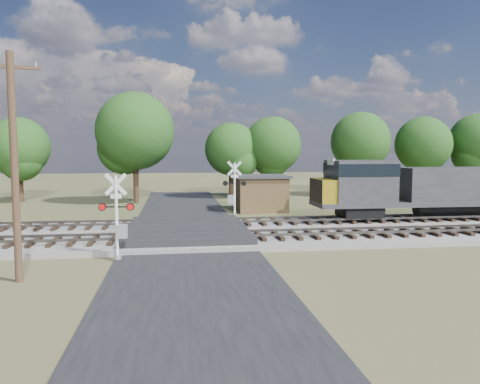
{
  "coord_description": "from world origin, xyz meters",
  "views": [
    {
      "loc": [
        -0.69,
        -27.3,
        5.14
      ],
      "look_at": [
        3.41,
        2.0,
        2.5
      ],
      "focal_mm": 35.0,
      "sensor_mm": 36.0,
      "label": 1
    }
  ],
  "objects": [
    {
      "name": "ground",
      "position": [
        0.0,
        0.0,
        0.0
      ],
      "size": [
        160.0,
        160.0,
        0.0
      ],
      "primitive_type": "plane",
      "color": "#394424",
      "rests_on": "ground"
    },
    {
      "name": "road",
      "position": [
        0.0,
        0.0,
        0.04
      ],
      "size": [
        7.0,
        60.0,
        0.08
      ],
      "primitive_type": "cube",
      "color": "black",
      "rests_on": "ground"
    },
    {
      "name": "track_far",
      "position": [
        3.12,
        3.0,
        0.41
      ],
      "size": [
        140.0,
        2.6,
        0.33
      ],
      "color": "black",
      "rests_on": "ballast_bed"
    },
    {
      "name": "treeline",
      "position": [
        3.6,
        20.91,
        6.26
      ],
      "size": [
        76.41,
        11.1,
        11.39
      ],
      "color": "black",
      "rests_on": "ground"
    },
    {
      "name": "track_near",
      "position": [
        3.12,
        -2.0,
        0.41
      ],
      "size": [
        140.0,
        2.6,
        0.33
      ],
      "color": "black",
      "rests_on": "ballast_bed"
    },
    {
      "name": "crossing_signal_far",
      "position": [
        3.61,
        6.97,
        1.81
      ],
      "size": [
        1.74,
        0.48,
        4.36
      ],
      "rotation": [
        0.0,
        0.0,
        2.94
      ],
      "color": "silver",
      "rests_on": "ground"
    },
    {
      "name": "ballast_bed",
      "position": [
        10.0,
        0.5,
        0.15
      ],
      "size": [
        140.0,
        10.0,
        0.3
      ],
      "primitive_type": "cube",
      "color": "gray",
      "rests_on": "ground"
    },
    {
      "name": "utility_pole",
      "position": [
        -6.78,
        -8.33,
        4.7
      ],
      "size": [
        2.13,
        0.65,
        8.86
      ],
      "rotation": [
        0.0,
        0.0,
        0.25
      ],
      "color": "#3D261B",
      "rests_on": "ground"
    },
    {
      "name": "crossing_signal_near",
      "position": [
        -3.3,
        -5.29,
        1.71
      ],
      "size": [
        1.65,
        0.39,
        4.1
      ],
      "rotation": [
        0.0,
        0.0,
        -0.13
      ],
      "color": "silver",
      "rests_on": "ground"
    },
    {
      "name": "equipment_shed",
      "position": [
        6.54,
        11.72,
        1.54
      ],
      "size": [
        4.47,
        4.47,
        3.04
      ],
      "rotation": [
        0.0,
        0.0,
        0.0
      ],
      "color": "#4A351F",
      "rests_on": "ground"
    },
    {
      "name": "crossing_panel",
      "position": [
        0.0,
        0.5,
        0.32
      ],
      "size": [
        7.0,
        9.0,
        0.62
      ],
      "primitive_type": "cube",
      "color": "#262628",
      "rests_on": "ground"
    }
  ]
}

